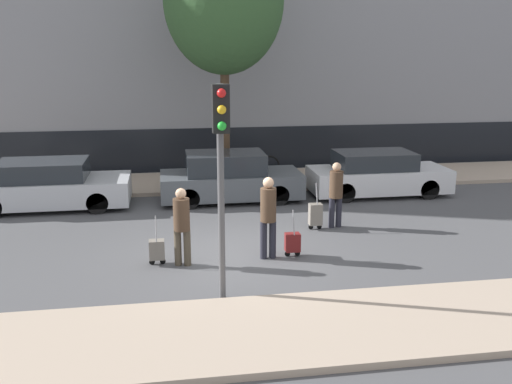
% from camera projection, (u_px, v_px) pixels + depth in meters
% --- Properties ---
extents(ground_plane, '(80.00, 80.00, 0.00)m').
position_uv_depth(ground_plane, '(232.00, 254.00, 12.62)').
color(ground_plane, '#4C4C4F').
extents(sidewalk_near, '(28.00, 2.50, 0.12)m').
position_uv_depth(sidewalk_near, '(260.00, 332.00, 9.01)').
color(sidewalk_near, tan).
rests_on(sidewalk_near, ground_plane).
extents(sidewalk_far, '(28.00, 3.00, 0.12)m').
position_uv_depth(sidewalk_far, '(207.00, 182.00, 19.31)').
color(sidewalk_far, tan).
rests_on(sidewalk_far, ground_plane).
extents(parked_car_0, '(4.46, 1.87, 1.37)m').
position_uv_depth(parked_car_0, '(48.00, 186.00, 16.21)').
color(parked_car_0, '#B7BABF').
rests_on(parked_car_0, ground_plane).
extents(parked_car_1, '(4.18, 1.79, 1.45)m').
position_uv_depth(parked_car_1, '(229.00, 178.00, 17.03)').
color(parked_car_1, '#4C5156').
rests_on(parked_car_1, ground_plane).
extents(parked_car_2, '(4.26, 1.74, 1.36)m').
position_uv_depth(parked_car_2, '(377.00, 175.00, 17.70)').
color(parked_car_2, silver).
rests_on(parked_car_2, ground_plane).
extents(pedestrian_left, '(0.34, 0.34, 1.66)m').
position_uv_depth(pedestrian_left, '(182.00, 222.00, 11.76)').
color(pedestrian_left, '#4C4233').
rests_on(pedestrian_left, ground_plane).
extents(trolley_left, '(0.34, 0.29, 1.07)m').
position_uv_depth(trolley_left, '(157.00, 250.00, 11.96)').
color(trolley_left, slate).
rests_on(trolley_left, ground_plane).
extents(pedestrian_center, '(0.35, 0.34, 1.80)m').
position_uv_depth(pedestrian_center, '(268.00, 213.00, 12.15)').
color(pedestrian_center, '#23232D').
rests_on(pedestrian_center, ground_plane).
extents(trolley_center, '(0.34, 0.29, 1.06)m').
position_uv_depth(trolley_center, '(293.00, 242.00, 12.43)').
color(trolley_center, maroon).
rests_on(trolley_center, ground_plane).
extents(pedestrian_right, '(0.35, 0.34, 1.68)m').
position_uv_depth(pedestrian_right, '(336.00, 191.00, 14.35)').
color(pedestrian_right, '#23232D').
rests_on(pedestrian_right, ground_plane).
extents(trolley_right, '(0.34, 0.29, 1.20)m').
position_uv_depth(trolley_right, '(315.00, 214.00, 14.31)').
color(trolley_right, slate).
rests_on(trolley_right, ground_plane).
extents(traffic_light, '(0.28, 0.47, 3.86)m').
position_uv_depth(traffic_light, '(221.00, 151.00, 9.63)').
color(traffic_light, '#515154').
rests_on(traffic_light, ground_plane).
extents(parked_bicycle, '(1.77, 0.06, 0.96)m').
position_uv_depth(parked_bicycle, '(255.00, 166.00, 19.78)').
color(parked_bicycle, black).
rests_on(parked_bicycle, sidewalk_far).
extents(bare_tree_near_crossing, '(3.68, 3.68, 8.02)m').
position_uv_depth(bare_tree_near_crossing, '(224.00, 0.00, 17.28)').
color(bare_tree_near_crossing, '#4C3826').
rests_on(bare_tree_near_crossing, sidewalk_far).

